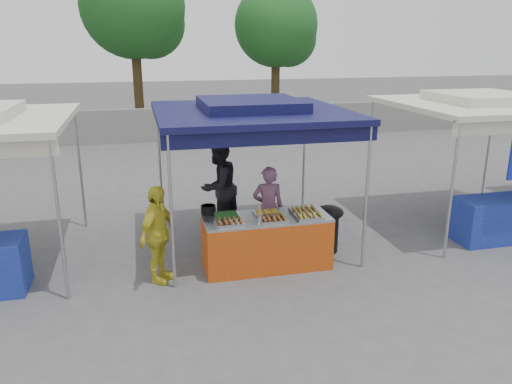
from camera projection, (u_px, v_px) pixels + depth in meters
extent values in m
plane|color=#4E4E50|center=(265.00, 263.00, 8.21)|extent=(80.00, 80.00, 0.00)
cube|color=slate|center=(190.00, 124.00, 18.27)|extent=(40.00, 0.25, 1.20)
cylinder|color=#A3A2A9|center=(172.00, 214.00, 7.07)|extent=(0.05, 0.05, 2.30)
cylinder|color=#A3A2A9|center=(366.00, 199.00, 7.75)|extent=(0.05, 0.05, 2.30)
cylinder|color=#A3A2A9|center=(160.00, 165.00, 9.87)|extent=(0.05, 0.05, 2.30)
cylinder|color=#A3A2A9|center=(304.00, 157.00, 10.54)|extent=(0.05, 0.05, 2.30)
cube|color=#0E0E38|center=(250.00, 112.00, 8.46)|extent=(3.20, 3.20, 0.10)
cube|color=#0E0E38|center=(250.00, 104.00, 8.42)|extent=(1.65, 1.65, 0.18)
cube|color=#0E0E38|center=(274.00, 137.00, 7.11)|extent=(3.20, 0.04, 0.25)
cylinder|color=#A3A2A9|center=(60.00, 223.00, 6.74)|extent=(0.05, 0.05, 2.30)
cylinder|color=#A3A2A9|center=(80.00, 170.00, 9.53)|extent=(0.05, 0.05, 2.30)
cylinder|color=#A3A2A9|center=(451.00, 193.00, 8.08)|extent=(0.05, 0.05, 2.30)
cylinder|color=#A3A2A9|center=(369.00, 154.00, 10.87)|extent=(0.05, 0.05, 2.30)
cylinder|color=#A3A2A9|center=(488.00, 147.00, 11.55)|extent=(0.05, 0.05, 2.30)
cube|color=beige|center=(481.00, 105.00, 9.47)|extent=(3.20, 3.20, 0.10)
cube|color=beige|center=(482.00, 98.00, 9.43)|extent=(1.65, 1.65, 0.18)
cube|color=navy|center=(503.00, 219.00, 9.10)|extent=(1.80, 0.70, 0.80)
cylinder|color=#382A15|center=(138.00, 78.00, 19.41)|extent=(0.36, 0.36, 4.29)
sphere|color=#1B511C|center=(133.00, 6.00, 18.65)|extent=(3.92, 3.92, 3.92)
sphere|color=#1B511C|center=(150.00, 23.00, 19.15)|extent=(2.70, 2.70, 2.70)
cylinder|color=#382A15|center=(275.00, 82.00, 20.97)|extent=(0.36, 0.36, 3.72)
sphere|color=#1B511C|center=(276.00, 25.00, 20.31)|extent=(3.40, 3.40, 3.40)
sphere|color=#1B511C|center=(288.00, 39.00, 20.79)|extent=(2.34, 2.34, 2.34)
cube|color=#A83E0F|center=(266.00, 243.00, 8.00)|extent=(2.00, 0.80, 0.81)
cube|color=#A3A2A9|center=(266.00, 218.00, 7.88)|extent=(2.00, 0.80, 0.04)
cube|color=#AEADB2|center=(230.00, 223.00, 7.51)|extent=(0.42, 0.30, 0.05)
cube|color=brown|center=(230.00, 221.00, 7.50)|extent=(0.35, 0.25, 0.02)
cube|color=#AEADB2|center=(273.00, 220.00, 7.65)|extent=(0.42, 0.30, 0.05)
cube|color=brown|center=(273.00, 218.00, 7.64)|extent=(0.35, 0.25, 0.02)
cube|color=#AEADB2|center=(309.00, 217.00, 7.78)|extent=(0.42, 0.30, 0.05)
cube|color=olive|center=(309.00, 215.00, 7.77)|extent=(0.35, 0.25, 0.02)
cube|color=#AEADB2|center=(226.00, 217.00, 7.80)|extent=(0.42, 0.30, 0.05)
cube|color=#1C4C1A|center=(226.00, 214.00, 7.78)|extent=(0.35, 0.25, 0.02)
cube|color=#AEADB2|center=(267.00, 213.00, 7.95)|extent=(0.42, 0.30, 0.05)
cube|color=gold|center=(267.00, 211.00, 7.94)|extent=(0.35, 0.25, 0.02)
cube|color=#AEADB2|center=(303.00, 211.00, 8.06)|extent=(0.42, 0.30, 0.05)
cube|color=olive|center=(303.00, 209.00, 8.05)|extent=(0.35, 0.25, 0.02)
cylinder|color=black|center=(208.00, 210.00, 7.98)|extent=(0.24, 0.24, 0.14)
cylinder|color=#A3A2A9|center=(259.00, 221.00, 7.54)|extent=(0.08, 0.08, 0.10)
cylinder|color=black|center=(328.00, 233.00, 8.60)|extent=(0.34, 0.34, 0.66)
ellipsoid|color=black|center=(329.00, 212.00, 8.48)|extent=(0.49, 0.49, 0.22)
cube|color=navy|center=(240.00, 248.00, 8.49)|extent=(0.45, 0.31, 0.27)
cube|color=navy|center=(270.00, 241.00, 8.73)|extent=(0.52, 0.36, 0.31)
cube|color=navy|center=(270.00, 224.00, 8.64)|extent=(0.51, 0.36, 0.31)
imported|color=#774C68|center=(268.00, 208.00, 8.59)|extent=(0.58, 0.42, 1.49)
imported|color=black|center=(219.00, 187.00, 9.32)|extent=(1.11, 1.09, 1.80)
imported|color=gold|center=(158.00, 235.00, 7.39)|extent=(0.78, 0.94, 1.51)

